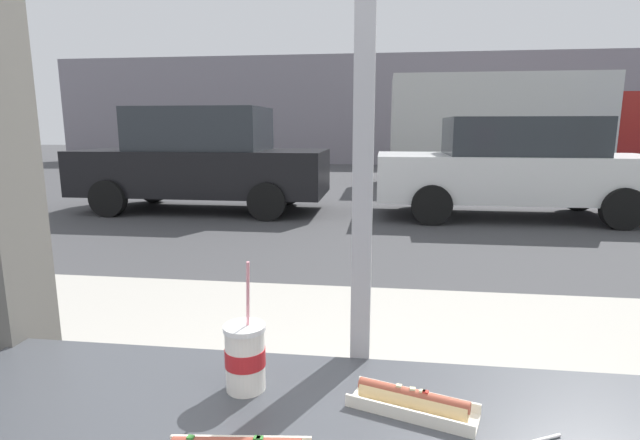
% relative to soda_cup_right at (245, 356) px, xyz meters
% --- Properties ---
extents(ground_plane, '(60.00, 60.00, 0.00)m').
position_rel_soda_cup_right_xyz_m(ground_plane, '(0.25, 8.14, -1.02)').
color(ground_plane, '#424244').
extents(sidewalk_strip, '(16.00, 2.80, 0.13)m').
position_rel_soda_cup_right_xyz_m(sidewalk_strip, '(0.25, 1.74, -0.95)').
color(sidewalk_strip, '#B2ADA3').
rests_on(sidewalk_strip, ground).
extents(building_facade_far, '(28.00, 1.20, 4.41)m').
position_rel_soda_cup_right_xyz_m(building_facade_far, '(0.25, 19.79, 1.19)').
color(building_facade_far, gray).
rests_on(building_facade_far, ground).
extents(soda_cup_right, '(0.10, 0.10, 0.31)m').
position_rel_soda_cup_right_xyz_m(soda_cup_right, '(0.00, 0.00, 0.00)').
color(soda_cup_right, white).
rests_on(soda_cup_right, window_counter).
extents(hotdog_tray_near, '(0.29, 0.17, 0.05)m').
position_rel_soda_cup_right_xyz_m(hotdog_tray_near, '(0.38, -0.04, -0.06)').
color(hotdog_tray_near, silver).
rests_on(hotdog_tray_near, window_counter).
extents(parked_car_black, '(4.52, 1.88, 1.88)m').
position_rel_soda_cup_right_xyz_m(parked_car_black, '(-2.99, 7.58, -0.08)').
color(parked_car_black, black).
rests_on(parked_car_black, ground).
extents(parked_car_white, '(4.55, 1.91, 1.69)m').
position_rel_soda_cup_right_xyz_m(parked_car_white, '(2.51, 7.58, -0.15)').
color(parked_car_white, silver).
rests_on(parked_car_white, ground).
extents(box_truck, '(7.03, 2.44, 2.82)m').
position_rel_soda_cup_right_xyz_m(box_truck, '(3.90, 12.47, 0.55)').
color(box_truck, beige).
rests_on(box_truck, ground).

